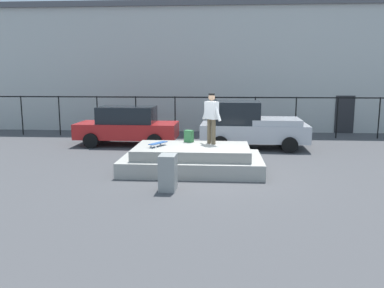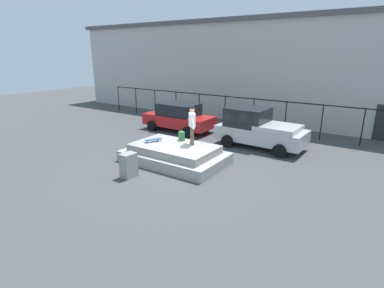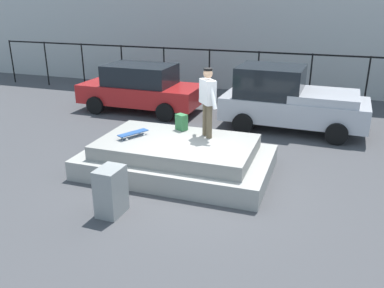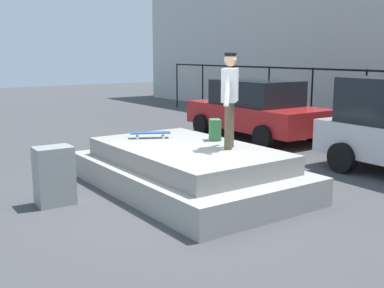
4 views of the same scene
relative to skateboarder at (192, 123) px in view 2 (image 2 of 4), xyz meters
name	(u,v)px [view 2 (image 2 of 4)]	position (x,y,z in m)	size (l,w,h in m)	color
ground_plane	(179,168)	(0.01, -1.00, -1.78)	(60.00, 60.00, 0.00)	#424244
concrete_ledge	(174,154)	(-0.61, -0.50, -1.41)	(4.49, 2.70, 0.80)	#9E9B93
skateboarder	(192,123)	(0.00, 0.00, 0.00)	(0.68, 0.74, 1.68)	brown
skateboard	(153,140)	(-1.70, -0.63, -0.87)	(0.55, 0.80, 0.12)	#264C8C
backpack	(182,136)	(-0.78, 0.29, -0.77)	(0.28, 0.20, 0.41)	#33723F
car_red_sedan_near	(179,117)	(-3.83, 4.20, -0.91)	(4.44, 2.18, 1.71)	#B21E1E
car_silver_pickup_mid	(258,129)	(1.55, 3.77, -0.81)	(4.53, 2.29, 1.98)	#B7B7BC
utility_box	(129,165)	(-1.10, -2.82, -1.29)	(0.44, 0.60, 0.97)	gray
fence_row	(254,109)	(0.01, 6.83, -0.40)	(24.06, 0.06, 2.02)	black
warehouse_building	(283,70)	(0.01, 11.83, 1.72)	(35.20, 6.64, 6.97)	#B2B2AD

